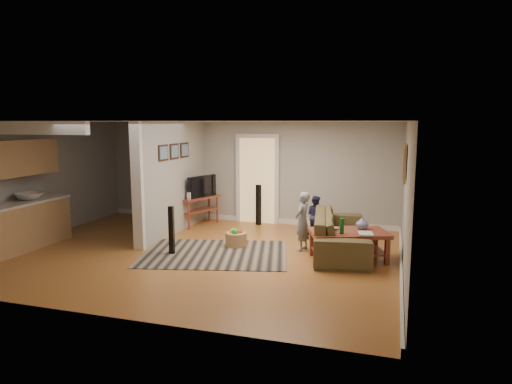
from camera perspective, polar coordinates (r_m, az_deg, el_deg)
ground at (r=8.89m, az=-7.29°, el=-7.58°), size 7.50×7.50×0.00m
room_shell at (r=9.46m, az=-12.27°, el=2.29°), size 7.54×6.02×2.52m
area_rug at (r=8.81m, az=-5.15°, el=-7.66°), size 3.12×2.58×0.01m
sofa at (r=9.08m, az=10.48°, el=-7.31°), size 1.37×2.67×0.74m
coffee_table at (r=8.46m, az=11.60°, el=-5.58°), size 1.57×1.24×0.81m
tv_console at (r=11.07m, az=-7.11°, el=-0.93°), size 0.80×1.20×0.96m
speaker_left at (r=8.79m, az=-10.51°, el=-4.72°), size 0.10×0.10×0.93m
speaker_right at (r=11.11m, az=0.31°, el=-1.60°), size 0.13×0.13×0.99m
toy_basket at (r=9.25m, az=-2.50°, el=-5.84°), size 0.43×0.43×0.39m
child at (r=9.06m, az=5.77°, el=-7.23°), size 0.37×0.47×1.16m
toddler at (r=10.27m, az=7.39°, el=-5.35°), size 0.55×0.53×0.89m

